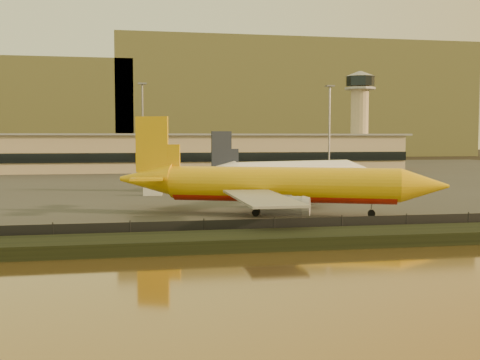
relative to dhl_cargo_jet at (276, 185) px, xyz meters
name	(u,v)px	position (x,y,z in m)	size (l,w,h in m)	color
ground	(236,224)	(-7.22, -6.84, -4.53)	(900.00, 900.00, 0.00)	black
embankment	(265,240)	(-7.22, -23.84, -3.83)	(320.00, 7.00, 1.40)	black
tarmac	(177,177)	(-7.22, 88.16, -4.43)	(320.00, 220.00, 0.20)	#2D2D2D
perimeter_fence	(257,229)	(-7.22, -19.84, -3.23)	(300.00, 0.05, 2.20)	black
terminal_building	(126,153)	(-21.74, 118.71, 1.71)	(202.00, 25.00, 12.60)	tan
control_tower	(360,110)	(62.78, 124.16, 17.13)	(11.20, 11.20, 35.50)	tan
apron_light_masts	(241,121)	(7.78, 68.16, 11.17)	(152.20, 12.20, 25.40)	slate
distant_hills	(116,108)	(-27.96, 333.16, 26.86)	(470.00, 160.00, 70.00)	#67673C
dhl_cargo_jet	(276,185)	(0.00, 0.00, 0.00)	(46.57, 44.07, 14.51)	#E2A60B
white_narrowbody_jet	(290,171)	(14.46, 44.37, -0.56)	(42.87, 40.74, 12.62)	silver
gse_vehicle_yellow	(234,194)	(-2.08, 23.53, -3.47)	(3.85, 1.73, 1.73)	#E2A60B
gse_vehicle_white	(153,191)	(-16.51, 32.98, -3.51)	(3.64, 1.64, 1.64)	silver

